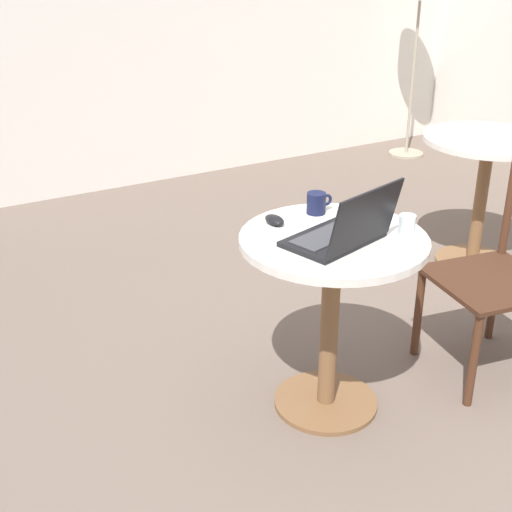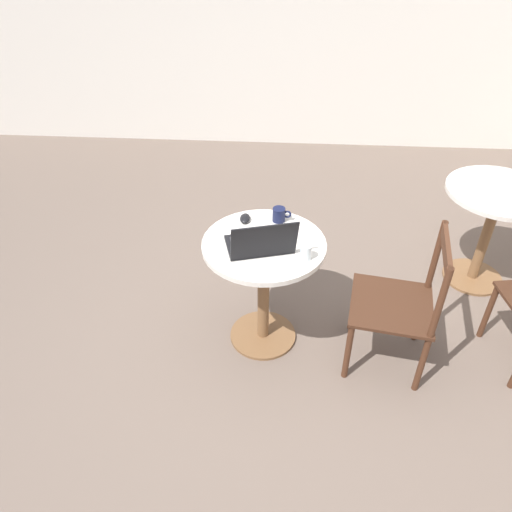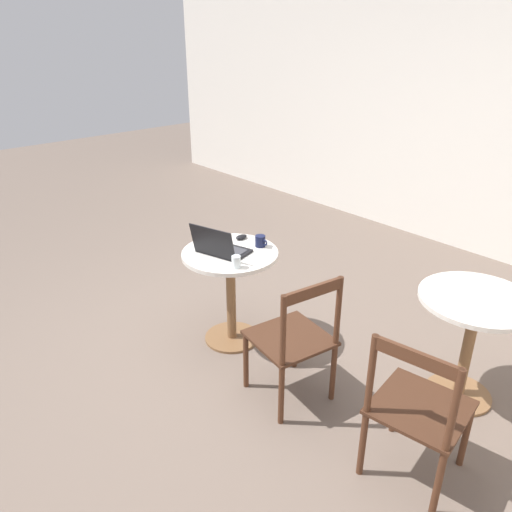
{
  "view_description": "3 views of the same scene",
  "coord_description": "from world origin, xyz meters",
  "px_view_note": "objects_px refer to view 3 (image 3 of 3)",
  "views": [
    {
      "loc": [
        -1.45,
        -1.67,
        1.78
      ],
      "look_at": [
        -0.16,
        0.59,
        0.56
      ],
      "focal_mm": 50.0,
      "sensor_mm": 36.0,
      "label": 1
    },
    {
      "loc": [
        0.08,
        -1.99,
        2.36
      ],
      "look_at": [
        -0.08,
        0.38,
        0.55
      ],
      "focal_mm": 35.0,
      "sensor_mm": 36.0,
      "label": 2
    },
    {
      "loc": [
        2.52,
        -1.79,
        2.23
      ],
      "look_at": [
        0.06,
        0.43,
        0.69
      ],
      "focal_mm": 35.0,
      "sensor_mm": 36.0,
      "label": 3
    }
  ],
  "objects_px": {
    "chair_near_right": "(294,340)",
    "mug": "(260,241)",
    "laptop": "(220,248)",
    "mouse": "(241,237)",
    "chair_mid_front": "(417,410)",
    "drinking_glass": "(236,262)",
    "cafe_table_near": "(231,275)",
    "cafe_table_mid": "(473,324)"
  },
  "relations": [
    {
      "from": "chair_near_right",
      "to": "mug",
      "type": "height_order",
      "value": "chair_near_right"
    },
    {
      "from": "laptop",
      "to": "mouse",
      "type": "xyz_separation_m",
      "value": [
        -0.11,
        0.29,
        -0.03
      ]
    },
    {
      "from": "chair_mid_front",
      "to": "mug",
      "type": "bearing_deg",
      "value": 167.52
    },
    {
      "from": "chair_near_right",
      "to": "drinking_glass",
      "type": "bearing_deg",
      "value": -179.84
    },
    {
      "from": "cafe_table_near",
      "to": "drinking_glass",
      "type": "relative_size",
      "value": 8.75
    },
    {
      "from": "cafe_table_mid",
      "to": "mug",
      "type": "height_order",
      "value": "mug"
    },
    {
      "from": "cafe_table_mid",
      "to": "drinking_glass",
      "type": "height_order",
      "value": "drinking_glass"
    },
    {
      "from": "cafe_table_mid",
      "to": "mouse",
      "type": "height_order",
      "value": "mouse"
    },
    {
      "from": "chair_mid_front",
      "to": "mouse",
      "type": "height_order",
      "value": "chair_mid_front"
    },
    {
      "from": "cafe_table_near",
      "to": "mouse",
      "type": "bearing_deg",
      "value": 120.06
    },
    {
      "from": "drinking_glass",
      "to": "chair_near_right",
      "type": "bearing_deg",
      "value": 0.16
    },
    {
      "from": "chair_mid_front",
      "to": "laptop",
      "type": "height_order",
      "value": "laptop"
    },
    {
      "from": "cafe_table_near",
      "to": "drinking_glass",
      "type": "height_order",
      "value": "drinking_glass"
    },
    {
      "from": "mouse",
      "to": "cafe_table_near",
      "type": "bearing_deg",
      "value": -59.94
    },
    {
      "from": "cafe_table_near",
      "to": "laptop",
      "type": "height_order",
      "value": "laptop"
    },
    {
      "from": "chair_mid_front",
      "to": "mug",
      "type": "distance_m",
      "value": 1.63
    },
    {
      "from": "chair_near_right",
      "to": "mouse",
      "type": "xyz_separation_m",
      "value": [
        -0.9,
        0.34,
        0.31
      ]
    },
    {
      "from": "chair_near_right",
      "to": "laptop",
      "type": "xyz_separation_m",
      "value": [
        -0.8,
        0.06,
        0.35
      ]
    },
    {
      "from": "chair_mid_front",
      "to": "drinking_glass",
      "type": "xyz_separation_m",
      "value": [
        -1.41,
        -0.01,
        0.34
      ]
    },
    {
      "from": "mouse",
      "to": "mug",
      "type": "distance_m",
      "value": 0.2
    },
    {
      "from": "chair_mid_front",
      "to": "drinking_glass",
      "type": "height_order",
      "value": "chair_mid_front"
    },
    {
      "from": "drinking_glass",
      "to": "mug",
      "type": "bearing_deg",
      "value": 112.6
    },
    {
      "from": "mug",
      "to": "chair_near_right",
      "type": "bearing_deg",
      "value": -26.97
    },
    {
      "from": "mug",
      "to": "laptop",
      "type": "bearing_deg",
      "value": -107.16
    },
    {
      "from": "cafe_table_near",
      "to": "laptop",
      "type": "xyz_separation_m",
      "value": [
        -0.02,
        -0.07,
        0.24
      ]
    },
    {
      "from": "laptop",
      "to": "chair_mid_front",
      "type": "bearing_deg",
      "value": -1.55
    },
    {
      "from": "cafe_table_mid",
      "to": "chair_mid_front",
      "type": "relative_size",
      "value": 0.83
    },
    {
      "from": "mouse",
      "to": "drinking_glass",
      "type": "xyz_separation_m",
      "value": [
        0.35,
        -0.35,
        0.03
      ]
    },
    {
      "from": "chair_near_right",
      "to": "mug",
      "type": "relative_size",
      "value": 8.03
    },
    {
      "from": "cafe_table_near",
      "to": "chair_mid_front",
      "type": "bearing_deg",
      "value": -4.11
    },
    {
      "from": "cafe_table_mid",
      "to": "laptop",
      "type": "relative_size",
      "value": 1.8
    },
    {
      "from": "chair_mid_front",
      "to": "drinking_glass",
      "type": "relative_size",
      "value": 10.54
    },
    {
      "from": "mouse",
      "to": "mug",
      "type": "bearing_deg",
      "value": 3.71
    },
    {
      "from": "mouse",
      "to": "chair_near_right",
      "type": "bearing_deg",
      "value": -20.87
    },
    {
      "from": "cafe_table_near",
      "to": "drinking_glass",
      "type": "distance_m",
      "value": 0.35
    },
    {
      "from": "chair_mid_front",
      "to": "chair_near_right",
      "type": "bearing_deg",
      "value": -179.15
    },
    {
      "from": "mouse",
      "to": "drinking_glass",
      "type": "distance_m",
      "value": 0.49
    },
    {
      "from": "drinking_glass",
      "to": "laptop",
      "type": "bearing_deg",
      "value": 166.29
    },
    {
      "from": "chair_near_right",
      "to": "drinking_glass",
      "type": "xyz_separation_m",
      "value": [
        -0.55,
        -0.0,
        0.34
      ]
    },
    {
      "from": "cafe_table_mid",
      "to": "chair_near_right",
      "type": "height_order",
      "value": "chair_near_right"
    },
    {
      "from": "chair_near_right",
      "to": "chair_mid_front",
      "type": "xyz_separation_m",
      "value": [
        0.86,
        0.01,
        0.0
      ]
    },
    {
      "from": "cafe_table_mid",
      "to": "mouse",
      "type": "xyz_separation_m",
      "value": [
        -1.63,
        -0.47,
        0.21
      ]
    }
  ]
}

